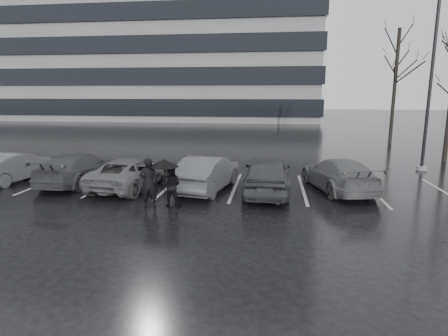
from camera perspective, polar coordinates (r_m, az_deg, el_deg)
ground at (r=13.54m, az=-1.86°, el=-5.37°), size 160.00×160.00×0.00m
office_building at (r=66.23m, az=-14.92°, el=20.12°), size 61.00×26.00×29.00m
car_main at (r=14.75m, az=6.58°, el=-1.04°), size 1.82×4.41×1.50m
car_west_a at (r=15.23m, az=-2.48°, el=-0.74°), size 2.25×4.48×1.41m
car_west_b at (r=16.06m, az=-14.06°, el=-0.72°), size 2.58×4.72×1.25m
car_west_c at (r=17.49m, az=-21.21°, el=-0.04°), size 2.26×4.77×1.34m
car_west_d at (r=19.18m, az=-29.06°, el=0.19°), size 2.14×4.15×1.30m
car_east at (r=15.79m, az=17.02°, el=-0.96°), size 2.94×4.87×1.32m
pedestrian_left at (r=13.09m, az=-11.39°, el=-2.22°), size 0.70×0.52×1.75m
pedestrian_right at (r=13.13m, az=-8.07°, el=-2.65°), size 0.73×0.57×1.48m
umbrella at (r=12.84m, az=-9.18°, el=0.75°), size 1.02×1.02×1.72m
lamp_post at (r=21.44m, az=28.92°, el=10.93°), size 0.51×0.51×9.28m
stall_stripes at (r=16.05m, az=-3.24°, el=-2.69°), size 19.72×5.00×0.00m
tree_north at (r=31.09m, az=24.55°, el=11.04°), size 0.26×0.26×8.50m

